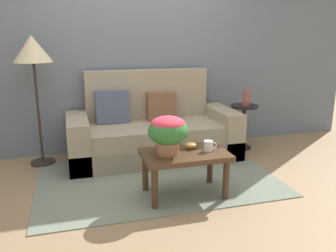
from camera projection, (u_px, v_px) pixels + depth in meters
name	position (u px, v px, depth m)	size (l,w,h in m)	color
ground_plane	(158.00, 180.00, 3.79)	(14.00, 14.00, 0.00)	#997A56
wall_back	(134.00, 38.00, 4.53)	(6.40, 0.12, 2.94)	slate
area_rug	(157.00, 178.00, 3.82)	(2.51, 1.63, 0.01)	gray
couch	(152.00, 133.00, 4.43)	(2.08, 0.87, 1.08)	gray
coffee_table	(185.00, 160.00, 3.35)	(0.81, 0.51, 0.44)	#442D1B
side_table	(244.00, 119.00, 4.73)	(0.36, 0.36, 0.60)	black
floor_lamp	(33.00, 55.00, 3.93)	(0.43, 0.43, 1.51)	#2D2823
potted_plant	(168.00, 131.00, 3.22)	(0.37, 0.37, 0.36)	#A36B4C
coffee_mug	(209.00, 146.00, 3.35)	(0.13, 0.09, 0.10)	white
snack_bowl	(190.00, 145.00, 3.43)	(0.12, 0.12, 0.06)	gold
table_vase	(246.00, 98.00, 4.65)	(0.10, 0.10, 0.24)	#934C42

